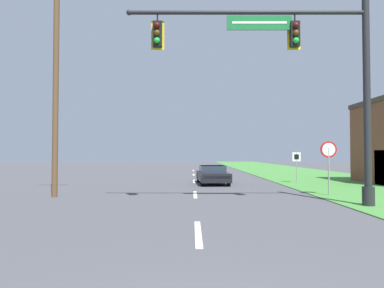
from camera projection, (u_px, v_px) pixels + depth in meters
The scene contains 7 objects.
grass_verge_right at pixel (303, 174), 32.44m from camera, with size 10.00×110.00×0.04m.
road_center_line at pixel (193, 181), 24.40m from camera, with size 0.16×34.80×0.01m.
signal_mast at pixel (306, 74), 12.83m from camera, with size 9.25×0.47×8.13m.
car_ahead at pixel (211, 175), 22.48m from camera, with size 2.09×4.57×1.19m.
stop_sign at pixel (327, 156), 15.94m from camera, with size 0.76×0.07×2.50m.
route_sign_post at pixel (295, 160), 22.81m from camera, with size 0.55×0.06×2.03m.
utility_pole_near at pixel (54, 76), 15.67m from camera, with size 1.80×0.26×10.76m.
Camera 1 is at (-0.15, -2.47, 1.95)m, focal length 32.00 mm.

